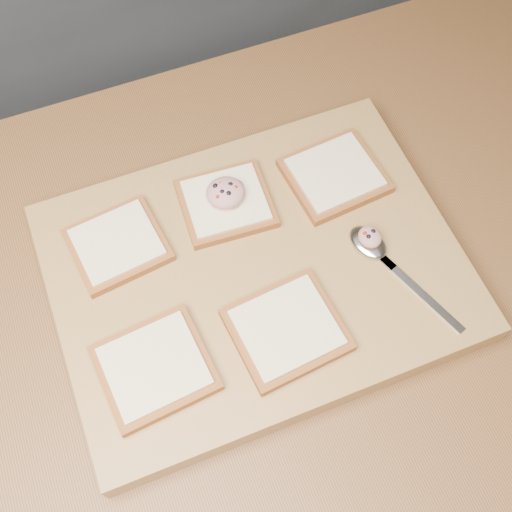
{
  "coord_description": "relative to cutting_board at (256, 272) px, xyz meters",
  "views": [
    {
      "loc": [
        0.02,
        -0.35,
        1.69
      ],
      "look_at": [
        0.16,
        -0.0,
        0.97
      ],
      "focal_mm": 45.0,
      "sensor_mm": 36.0,
      "label": 1
    }
  ],
  "objects": [
    {
      "name": "bread_far_left",
      "position": [
        -0.16,
        0.09,
        0.03
      ],
      "size": [
        0.13,
        0.12,
        0.02
      ],
      "color": "brown",
      "rests_on": "cutting_board"
    },
    {
      "name": "spoon_salad",
      "position": [
        0.15,
        -0.03,
        0.04
      ],
      "size": [
        0.03,
        0.03,
        0.02
      ],
      "color": "tan",
      "rests_on": "spoon"
    },
    {
      "name": "spoon",
      "position": [
        0.15,
        -0.04,
        0.03
      ],
      "size": [
        0.09,
        0.19,
        0.01
      ],
      "color": "silver",
      "rests_on": "cutting_board"
    },
    {
      "name": "cutting_board",
      "position": [
        0.0,
        0.0,
        0.0
      ],
      "size": [
        0.52,
        0.4,
        0.04
      ],
      "primitive_type": "cube",
      "color": "#A97F48",
      "rests_on": "island_counter"
    },
    {
      "name": "tuna_salad_dollop",
      "position": [
        -0.0,
        0.1,
        0.05
      ],
      "size": [
        0.05,
        0.05,
        0.02
      ],
      "color": "tan",
      "rests_on": "bread_far_center"
    },
    {
      "name": "bread_far_center",
      "position": [
        -0.0,
        0.1,
        0.03
      ],
      "size": [
        0.13,
        0.12,
        0.02
      ],
      "color": "brown",
      "rests_on": "cutting_board"
    },
    {
      "name": "ground",
      "position": [
        -0.16,
        0.0,
        -0.92
      ],
      "size": [
        4.0,
        4.0,
        0.0
      ],
      "primitive_type": "plane",
      "color": "#515459",
      "rests_on": "ground"
    },
    {
      "name": "bread_near_center",
      "position": [
        0.0,
        -0.1,
        0.03
      ],
      "size": [
        0.14,
        0.13,
        0.02
      ],
      "color": "brown",
      "rests_on": "cutting_board"
    },
    {
      "name": "island_counter",
      "position": [
        -0.16,
        0.0,
        -0.47
      ],
      "size": [
        2.0,
        0.8,
        0.9
      ],
      "color": "slate",
      "rests_on": "ground"
    },
    {
      "name": "bread_near_left",
      "position": [
        -0.16,
        -0.09,
        0.03
      ],
      "size": [
        0.14,
        0.13,
        0.02
      ],
      "color": "brown",
      "rests_on": "cutting_board"
    },
    {
      "name": "bread_far_right",
      "position": [
        0.15,
        0.09,
        0.03
      ],
      "size": [
        0.13,
        0.12,
        0.02
      ],
      "color": "brown",
      "rests_on": "cutting_board"
    }
  ]
}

